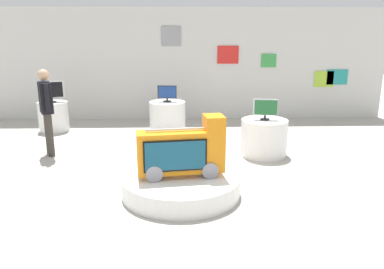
# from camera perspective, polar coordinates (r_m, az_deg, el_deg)

# --- Properties ---
(ground_plane) EXTENTS (30.00, 30.00, 0.00)m
(ground_plane) POSITION_cam_1_polar(r_m,az_deg,el_deg) (5.64, -2.70, -8.22)
(ground_plane) COLOR #B2ADA3
(back_wall_display) EXTENTS (10.75, 0.13, 2.80)m
(back_wall_display) POSITION_cam_1_polar(r_m,az_deg,el_deg) (9.96, -2.30, 10.29)
(back_wall_display) COLOR silver
(back_wall_display) RESTS_ON ground
(main_display_pedestal) EXTENTS (1.66, 1.66, 0.27)m
(main_display_pedestal) POSITION_cam_1_polar(r_m,az_deg,el_deg) (5.47, -1.65, -7.46)
(main_display_pedestal) COLOR white
(main_display_pedestal) RESTS_ON ground
(novelty_firetruck_tv) EXTENTS (1.22, 0.52, 0.85)m
(novelty_firetruck_tv) POSITION_cam_1_polar(r_m,az_deg,el_deg) (5.30, -1.43, -2.63)
(novelty_firetruck_tv) COLOR gray
(novelty_firetruck_tv) RESTS_ON main_display_pedestal
(display_pedestal_left_rear) EXTENTS (0.85, 0.85, 0.67)m
(display_pedestal_left_rear) POSITION_cam_1_polar(r_m,az_deg,el_deg) (7.22, 10.59, -0.42)
(display_pedestal_left_rear) COLOR white
(display_pedestal_left_rear) RESTS_ON ground
(tv_on_left_rear) EXTENTS (0.44, 0.17, 0.38)m
(tv_on_left_rear) POSITION_cam_1_polar(r_m,az_deg,el_deg) (7.09, 10.81, 3.81)
(tv_on_left_rear) COLOR black
(tv_on_left_rear) RESTS_ON display_pedestal_left_rear
(display_pedestal_center_rear) EXTENTS (0.67, 0.67, 0.67)m
(display_pedestal_center_rear) POSITION_cam_1_polar(r_m,az_deg,el_deg) (9.40, -19.81, 2.53)
(display_pedestal_center_rear) COLOR white
(display_pedestal_center_rear) RESTS_ON ground
(tv_on_center_rear) EXTENTS (0.56, 0.21, 0.47)m
(tv_on_center_rear) POSITION_cam_1_polar(r_m,az_deg,el_deg) (9.29, -20.15, 6.11)
(tv_on_center_rear) COLOR black
(tv_on_center_rear) RESTS_ON display_pedestal_center_rear
(display_pedestal_right_rear) EXTENTS (0.83, 0.83, 0.67)m
(display_pedestal_right_rear) POSITION_cam_1_polar(r_m,az_deg,el_deg) (8.91, -3.65, 2.75)
(display_pedestal_right_rear) COLOR white
(display_pedestal_right_rear) RESTS_ON ground
(tv_on_right_rear) EXTENTS (0.43, 0.18, 0.37)m
(tv_on_right_rear) POSITION_cam_1_polar(r_m,az_deg,el_deg) (8.80, -3.70, 6.15)
(tv_on_right_rear) COLOR black
(tv_on_right_rear) RESTS_ON display_pedestal_right_rear
(shopper_browsing_near_truck) EXTENTS (0.34, 0.51, 1.58)m
(shopper_browsing_near_truck) POSITION_cam_1_polar(r_m,az_deg,el_deg) (7.44, -20.75, 3.96)
(shopper_browsing_near_truck) COLOR #38332D
(shopper_browsing_near_truck) RESTS_ON ground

